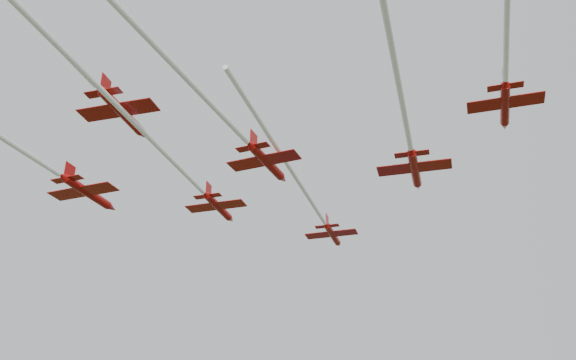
# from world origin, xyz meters

# --- Properties ---
(jet_lead) EXTENTS (10.20, 50.04, 2.38)m
(jet_lead) POSITION_xyz_m (-0.39, 12.72, 50.55)
(jet_lead) COLOR #A20B09
(jet_row2_left) EXTENTS (11.78, 58.34, 2.45)m
(jet_row2_left) POSITION_xyz_m (-15.17, -5.02, 49.82)
(jet_row2_left) COLOR #A20B09
(jet_row2_right) EXTENTS (9.21, 43.21, 2.71)m
(jet_row2_right) POSITION_xyz_m (12.35, -3.54, 50.92)
(jet_row2_right) COLOR #A20B09
(jet_row3_left) EXTENTS (12.67, 44.28, 2.72)m
(jet_row3_left) POSITION_xyz_m (-29.69, -7.20, 49.14)
(jet_row3_left) COLOR #A20B09
(jet_row3_mid) EXTENTS (16.14, 53.25, 2.56)m
(jet_row3_mid) POSITION_xyz_m (-7.20, -15.07, 49.59)
(jet_row3_mid) COLOR #A20B09
(jet_row3_right) EXTENTS (11.45, 59.74, 2.33)m
(jet_row3_right) POSITION_xyz_m (20.17, -23.74, 51.51)
(jet_row3_right) COLOR #A20B09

